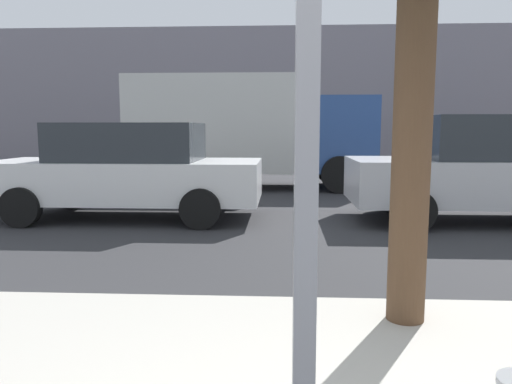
% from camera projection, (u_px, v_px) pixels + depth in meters
% --- Properties ---
extents(ground_plane, '(60.00, 60.00, 0.00)m').
position_uv_depth(ground_plane, '(284.00, 213.00, 9.09)').
color(ground_plane, '#2D2D30').
extents(building_facade_far, '(28.00, 1.20, 6.24)m').
position_uv_depth(building_facade_far, '(283.00, 96.00, 23.33)').
color(building_facade_far, gray).
rests_on(building_facade_far, ground).
extents(parked_car_white, '(4.60, 2.00, 1.64)m').
position_uv_depth(parked_car_white, '(128.00, 170.00, 8.47)').
color(parked_car_white, silver).
rests_on(parked_car_white, ground).
extents(parked_car_silver, '(4.41, 2.03, 1.76)m').
position_uv_depth(parked_car_silver, '(487.00, 169.00, 8.14)').
color(parked_car_silver, '#BCBCC1').
rests_on(parked_car_silver, ground).
extents(box_truck, '(6.27, 2.44, 2.87)m').
position_uv_depth(box_truck, '(247.00, 128.00, 12.84)').
color(box_truck, beige).
rests_on(box_truck, ground).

